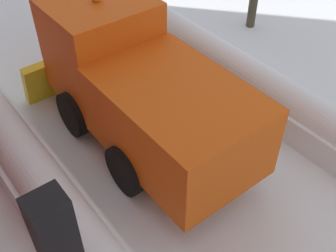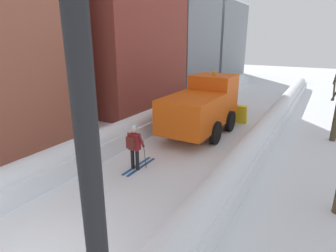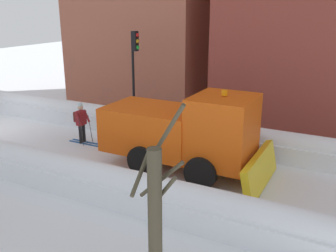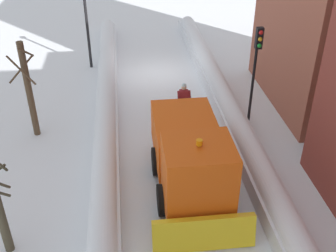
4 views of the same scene
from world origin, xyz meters
name	(u,v)px [view 1 (image 1 of 4)]	position (x,y,z in m)	size (l,w,h in m)	color
ground_plane	(156,139)	(0.00, 10.00, 0.00)	(80.00, 80.00, 0.00)	white
snowbank_left	(39,182)	(-2.86, 10.00, 0.52)	(1.10, 36.00, 1.15)	white
snowbank_right	(244,78)	(2.86, 10.00, 0.51)	(1.10, 36.00, 1.13)	white
plow_truck	(138,86)	(-0.23, 10.33, 1.48)	(3.20, 5.98, 3.12)	#DB510F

